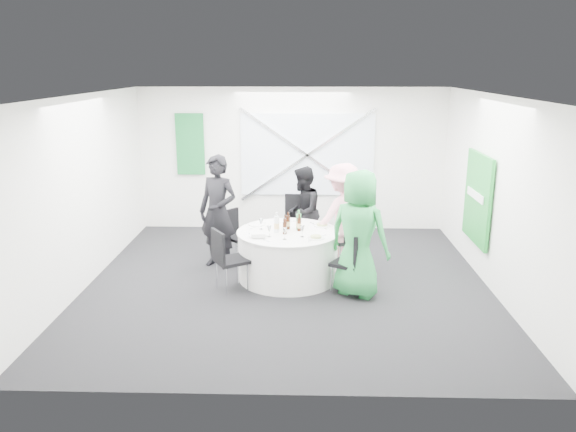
{
  "coord_description": "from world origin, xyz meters",
  "views": [
    {
      "loc": [
        0.23,
        -7.97,
        3.21
      ],
      "look_at": [
        0.0,
        0.2,
        1.0
      ],
      "focal_mm": 35.0,
      "sensor_mm": 36.0,
      "label": 1
    }
  ],
  "objects_px": {
    "person_man_back_left": "(218,212)",
    "person_man_back": "(303,212)",
    "chair_back_right": "(346,234)",
    "green_water_bottle": "(299,222)",
    "chair_front_right": "(353,258)",
    "clear_water_bottle": "(277,224)",
    "banquet_table": "(288,255)",
    "person_woman_pink": "(343,216)",
    "chair_back_left": "(234,231)",
    "chair_back": "(297,220)",
    "chair_front_left": "(226,255)",
    "person_woman_green": "(359,234)"
  },
  "relations": [
    {
      "from": "chair_back_left",
      "to": "green_water_bottle",
      "type": "bearing_deg",
      "value": -82.73
    },
    {
      "from": "clear_water_bottle",
      "to": "chair_back",
      "type": "bearing_deg",
      "value": 77.0
    },
    {
      "from": "person_man_back_left",
      "to": "person_man_back",
      "type": "xyz_separation_m",
      "value": [
        1.36,
        0.6,
        -0.14
      ]
    },
    {
      "from": "chair_back",
      "to": "chair_back_left",
      "type": "height_order",
      "value": "chair_back"
    },
    {
      "from": "chair_back",
      "to": "chair_back_right",
      "type": "xyz_separation_m",
      "value": [
        0.82,
        -0.56,
        -0.08
      ]
    },
    {
      "from": "chair_back_left",
      "to": "chair_front_right",
      "type": "distance_m",
      "value": 2.35
    },
    {
      "from": "chair_back_right",
      "to": "clear_water_bottle",
      "type": "height_order",
      "value": "clear_water_bottle"
    },
    {
      "from": "banquet_table",
      "to": "chair_front_right",
      "type": "bearing_deg",
      "value": -31.89
    },
    {
      "from": "chair_back_left",
      "to": "chair_back_right",
      "type": "bearing_deg",
      "value": -53.96
    },
    {
      "from": "person_woman_green",
      "to": "chair_back_right",
      "type": "bearing_deg",
      "value": -55.55
    },
    {
      "from": "chair_back",
      "to": "chair_back_left",
      "type": "relative_size",
      "value": 1.2
    },
    {
      "from": "person_man_back_left",
      "to": "person_woman_green",
      "type": "height_order",
      "value": "person_man_back_left"
    },
    {
      "from": "chair_front_right",
      "to": "person_woman_pink",
      "type": "xyz_separation_m",
      "value": [
        -0.08,
        1.12,
        0.32
      ]
    },
    {
      "from": "chair_front_left",
      "to": "person_man_back",
      "type": "relative_size",
      "value": 0.6
    },
    {
      "from": "chair_front_right",
      "to": "clear_water_bottle",
      "type": "xyz_separation_m",
      "value": [
        -1.12,
        0.53,
        0.34
      ]
    },
    {
      "from": "chair_back",
      "to": "person_woman_green",
      "type": "relative_size",
      "value": 0.57
    },
    {
      "from": "person_man_back",
      "to": "chair_back",
      "type": "bearing_deg",
      "value": -119.64
    },
    {
      "from": "chair_front_left",
      "to": "green_water_bottle",
      "type": "height_order",
      "value": "green_water_bottle"
    },
    {
      "from": "person_man_back",
      "to": "green_water_bottle",
      "type": "xyz_separation_m",
      "value": [
        -0.06,
        -1.03,
        0.11
      ]
    },
    {
      "from": "chair_back",
      "to": "chair_back_right",
      "type": "relative_size",
      "value": 1.14
    },
    {
      "from": "person_woman_green",
      "to": "banquet_table",
      "type": "bearing_deg",
      "value": -0.0
    },
    {
      "from": "chair_back",
      "to": "green_water_bottle",
      "type": "xyz_separation_m",
      "value": [
        0.04,
        -1.12,
        0.27
      ]
    },
    {
      "from": "chair_back_right",
      "to": "clear_water_bottle",
      "type": "relative_size",
      "value": 2.92
    },
    {
      "from": "banquet_table",
      "to": "clear_water_bottle",
      "type": "height_order",
      "value": "clear_water_bottle"
    },
    {
      "from": "chair_back_right",
      "to": "person_man_back_left",
      "type": "bearing_deg",
      "value": -121.05
    },
    {
      "from": "person_man_back_left",
      "to": "green_water_bottle",
      "type": "relative_size",
      "value": 5.88
    },
    {
      "from": "person_woman_pink",
      "to": "clear_water_bottle",
      "type": "xyz_separation_m",
      "value": [
        -1.04,
        -0.58,
        0.02
      ]
    },
    {
      "from": "banquet_table",
      "to": "person_woman_green",
      "type": "height_order",
      "value": "person_woman_green"
    },
    {
      "from": "clear_water_bottle",
      "to": "chair_front_right",
      "type": "bearing_deg",
      "value": -25.56
    },
    {
      "from": "banquet_table",
      "to": "person_woman_pink",
      "type": "relative_size",
      "value": 0.91
    },
    {
      "from": "chair_back_left",
      "to": "green_water_bottle",
      "type": "relative_size",
      "value": 2.77
    },
    {
      "from": "person_man_back",
      "to": "clear_water_bottle",
      "type": "relative_size",
      "value": 5.01
    },
    {
      "from": "person_woman_green",
      "to": "person_woman_pink",
      "type": "bearing_deg",
      "value": -51.75
    },
    {
      "from": "chair_back_left",
      "to": "person_man_back_left",
      "type": "xyz_separation_m",
      "value": [
        -0.21,
        -0.31,
        0.42
      ]
    },
    {
      "from": "chair_front_left",
      "to": "person_man_back",
      "type": "height_order",
      "value": "person_man_back"
    },
    {
      "from": "chair_back_left",
      "to": "person_man_back",
      "type": "xyz_separation_m",
      "value": [
        1.15,
        0.28,
        0.27
      ]
    },
    {
      "from": "chair_back_right",
      "to": "person_man_back",
      "type": "xyz_separation_m",
      "value": [
        -0.72,
        0.47,
        0.25
      ]
    },
    {
      "from": "clear_water_bottle",
      "to": "person_woman_green",
      "type": "bearing_deg",
      "value": -25.05
    },
    {
      "from": "chair_front_left",
      "to": "green_water_bottle",
      "type": "distance_m",
      "value": 1.26
    },
    {
      "from": "chair_back_left",
      "to": "person_woman_pink",
      "type": "xyz_separation_m",
      "value": [
        1.8,
        -0.3,
        0.35
      ]
    },
    {
      "from": "chair_back",
      "to": "chair_front_left",
      "type": "height_order",
      "value": "chair_back"
    },
    {
      "from": "chair_back_left",
      "to": "chair_front_left",
      "type": "distance_m",
      "value": 1.38
    },
    {
      "from": "chair_back_right",
      "to": "green_water_bottle",
      "type": "bearing_deg",
      "value": -88.49
    },
    {
      "from": "chair_back",
      "to": "chair_front_right",
      "type": "height_order",
      "value": "chair_back"
    },
    {
      "from": "banquet_table",
      "to": "chair_back_right",
      "type": "height_order",
      "value": "chair_back_right"
    },
    {
      "from": "person_man_back_left",
      "to": "person_man_back",
      "type": "relative_size",
      "value": 1.18
    },
    {
      "from": "chair_back_right",
      "to": "green_water_bottle",
      "type": "xyz_separation_m",
      "value": [
        -0.77,
        -0.56,
        0.35
      ]
    },
    {
      "from": "person_woman_green",
      "to": "clear_water_bottle",
      "type": "height_order",
      "value": "person_woman_green"
    },
    {
      "from": "chair_back_right",
      "to": "chair_front_left",
      "type": "height_order",
      "value": "chair_front_left"
    },
    {
      "from": "chair_back",
      "to": "person_man_back",
      "type": "bearing_deg",
      "value": -35.11
    }
  ]
}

